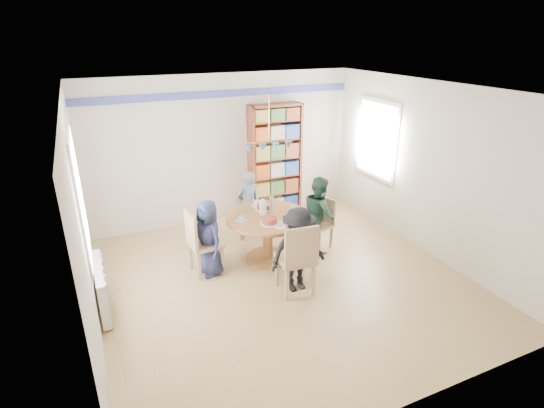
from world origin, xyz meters
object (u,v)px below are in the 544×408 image
dining_table (268,227)px  chair_near (298,256)px  chair_left (200,240)px  person_left (209,238)px  person_near (298,250)px  radiator (102,288)px  chair_right (322,220)px  person_far (249,204)px  bookshelf (275,161)px  person_right (319,214)px  chair_far (247,209)px

dining_table → chair_near: (-0.02, -1.05, 0.03)m
chair_left → chair_near: 1.49m
person_left → person_near: (0.98, -0.91, 0.03)m
radiator → dining_table: 2.50m
chair_right → person_far: (-0.96, 0.87, 0.13)m
dining_table → bookshelf: bookshelf is taller
person_left → bookshelf: 2.55m
person_left → person_near: 1.34m
person_left → chair_left: bearing=-122.8°
chair_left → bookshelf: bearing=40.1°
chair_left → chair_right: bearing=1.0°
person_far → person_near: (-0.01, -1.86, 0.02)m
chair_right → person_near: (-0.97, -0.99, 0.15)m
person_right → bookshelf: bearing=11.3°
chair_left → person_left: bearing=-16.7°
chair_near → person_right: person_right is taller
radiator → chair_near: 2.55m
radiator → chair_far: chair_far is taller
chair_near → bookshelf: bookshelf is taller
bookshelf → radiator: bearing=-148.7°
dining_table → person_right: (0.90, -0.01, 0.07)m
chair_right → person_far: size_ratio=0.71×
radiator → bookshelf: bearing=31.3°
radiator → bookshelf: 3.99m
chair_right → bookshelf: 1.73m
person_right → person_near: (-0.87, -0.92, -0.01)m
radiator → chair_left: bearing=15.2°
person_right → chair_far: bearing=52.1°
dining_table → person_right: bearing=-0.9°
radiator → dining_table: (2.46, 0.36, 0.21)m
dining_table → chair_far: (0.03, 0.99, -0.07)m
chair_left → chair_near: bearing=-45.3°
chair_near → person_right: 1.39m
radiator → person_right: (3.36, 0.35, 0.28)m
person_far → person_right: bearing=127.3°
chair_near → bookshelf: size_ratio=0.50×
dining_table → person_far: bearing=87.1°
chair_right → person_left: person_left is taller
chair_left → person_far: bearing=39.2°
person_far → bookshelf: (0.85, 0.75, 0.46)m
chair_far → person_far: bearing=-77.8°
chair_right → radiator: bearing=-173.2°
person_near → bookshelf: bookshelf is taller
chair_right → bookshelf: bearing=93.8°
radiator → chair_right: (3.47, 0.42, 0.11)m
dining_table → bookshelf: (0.90, 1.68, 0.49)m
chair_near → person_near: size_ratio=0.87×
radiator → person_left: size_ratio=0.86×
chair_left → person_left: person_left is taller
chair_near → person_left: size_ratio=0.91×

